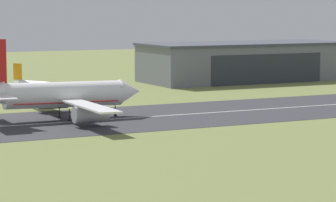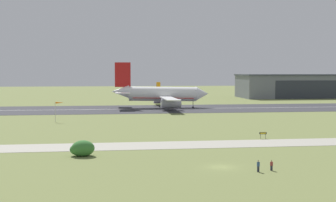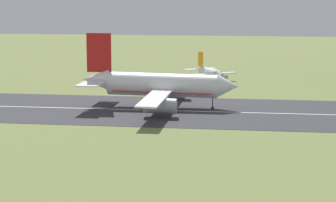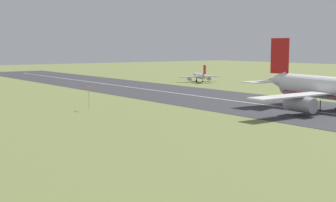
{
  "view_description": "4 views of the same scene",
  "coord_description": "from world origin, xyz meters",
  "px_view_note": "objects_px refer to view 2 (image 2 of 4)",
  "views": [
    {
      "loc": [
        -55.61,
        -56.55,
        26.76
      ],
      "look_at": [
        12.1,
        81.55,
        8.8
      ],
      "focal_mm": 85.0,
      "sensor_mm": 36.0,
      "label": 1
    },
    {
      "loc": [
        -18.92,
        -74.87,
        15.89
      ],
      "look_at": [
        1.87,
        80.29,
        5.92
      ],
      "focal_mm": 50.0,
      "sensor_mm": 36.0,
      "label": 2
    },
    {
      "loc": [
        31.9,
        -44.8,
        30.19
      ],
      "look_at": [
        14.53,
        74.47,
        10.28
      ],
      "focal_mm": 70.0,
      "sensor_mm": 36.0,
      "label": 3
    },
    {
      "loc": [
        81.0,
        16.67,
        17.11
      ],
      "look_at": [
        9.97,
        68.64,
        6.89
      ],
      "focal_mm": 50.0,
      "sensor_mm": 36.0,
      "label": 4
    }
  ],
  "objects_px": {
    "windsock_pole": "(59,104)",
    "spectator_right": "(271,165)",
    "airplane_parked_west": "(166,94)",
    "airplane_landing": "(162,94)",
    "shrub_clump": "(82,149)",
    "runway_sign": "(263,134)",
    "spectator_left": "(258,166)"
  },
  "relations": [
    {
      "from": "shrub_clump",
      "to": "spectator_left",
      "type": "height_order",
      "value": "shrub_clump"
    },
    {
      "from": "windsock_pole",
      "to": "spectator_right",
      "type": "distance_m",
      "value": 88.28
    },
    {
      "from": "airplane_landing",
      "to": "airplane_parked_west",
      "type": "height_order",
      "value": "airplane_landing"
    },
    {
      "from": "spectator_left",
      "to": "airplane_parked_west",
      "type": "bearing_deg",
      "value": 87.22
    },
    {
      "from": "windsock_pole",
      "to": "runway_sign",
      "type": "distance_m",
      "value": 67.56
    },
    {
      "from": "shrub_clump",
      "to": "runway_sign",
      "type": "xyz_separation_m",
      "value": [
        41.16,
        17.3,
        -0.19
      ]
    },
    {
      "from": "windsock_pole",
      "to": "spectator_left",
      "type": "relative_size",
      "value": 3.43
    },
    {
      "from": "runway_sign",
      "to": "spectator_right",
      "type": "distance_m",
      "value": 35.96
    },
    {
      "from": "spectator_left",
      "to": "airplane_landing",
      "type": "bearing_deg",
      "value": 89.89
    },
    {
      "from": "runway_sign",
      "to": "windsock_pole",
      "type": "bearing_deg",
      "value": 139.51
    },
    {
      "from": "spectator_right",
      "to": "airplane_parked_west",
      "type": "bearing_deg",
      "value": 87.97
    },
    {
      "from": "airplane_landing",
      "to": "runway_sign",
      "type": "distance_m",
      "value": 95.84
    },
    {
      "from": "airplane_parked_west",
      "to": "spectator_left",
      "type": "relative_size",
      "value": 9.95
    },
    {
      "from": "airplane_landing",
      "to": "shrub_clump",
      "type": "xyz_separation_m",
      "value": [
        -28.49,
        -112.19,
        -4.49
      ]
    },
    {
      "from": "spectator_left",
      "to": "spectator_right",
      "type": "bearing_deg",
      "value": 15.87
    },
    {
      "from": "shrub_clump",
      "to": "windsock_pole",
      "type": "height_order",
      "value": "windsock_pole"
    },
    {
      "from": "airplane_landing",
      "to": "shrub_clump",
      "type": "height_order",
      "value": "airplane_landing"
    },
    {
      "from": "airplane_landing",
      "to": "spectator_right",
      "type": "distance_m",
      "value": 129.39
    },
    {
      "from": "runway_sign",
      "to": "spectator_right",
      "type": "relative_size",
      "value": 1.04
    },
    {
      "from": "airplane_landing",
      "to": "runway_sign",
      "type": "xyz_separation_m",
      "value": [
        12.67,
        -94.88,
        -4.68
      ]
    },
    {
      "from": "windsock_pole",
      "to": "shrub_clump",
      "type": "bearing_deg",
      "value": -80.6
    },
    {
      "from": "runway_sign",
      "to": "spectator_left",
      "type": "distance_m",
      "value": 37.38
    },
    {
      "from": "airplane_landing",
      "to": "runway_sign",
      "type": "bearing_deg",
      "value": -82.39
    },
    {
      "from": "airplane_parked_west",
      "to": "runway_sign",
      "type": "relative_size",
      "value": 10.65
    },
    {
      "from": "runway_sign",
      "to": "spectator_left",
      "type": "height_order",
      "value": "spectator_left"
    },
    {
      "from": "windsock_pole",
      "to": "runway_sign",
      "type": "xyz_separation_m",
      "value": [
        51.27,
        -43.77,
        -4.53
      ]
    },
    {
      "from": "shrub_clump",
      "to": "spectator_right",
      "type": "distance_m",
      "value": 35.1
    },
    {
      "from": "spectator_left",
      "to": "shrub_clump",
      "type": "bearing_deg",
      "value": 147.81
    },
    {
      "from": "airplane_parked_west",
      "to": "airplane_landing",
      "type": "bearing_deg",
      "value": -99.33
    },
    {
      "from": "windsock_pole",
      "to": "spectator_right",
      "type": "height_order",
      "value": "windsock_pole"
    },
    {
      "from": "airplane_landing",
      "to": "windsock_pole",
      "type": "bearing_deg",
      "value": -127.06
    },
    {
      "from": "airplane_landing",
      "to": "spectator_left",
      "type": "height_order",
      "value": "airplane_landing"
    }
  ]
}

